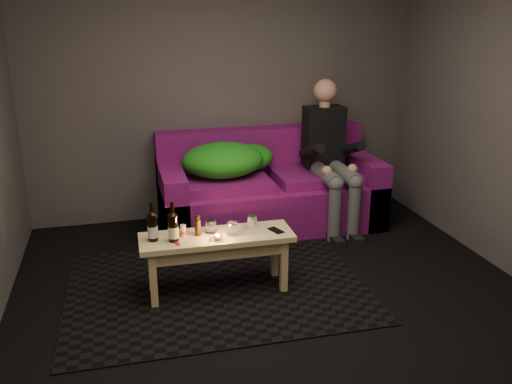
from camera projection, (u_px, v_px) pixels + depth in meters
The scene contains 17 objects.
floor at pixel (289, 319), 3.89m from camera, with size 4.50×4.50×0.00m, color black.
room at pixel (273, 80), 3.79m from camera, with size 4.50×4.50×4.50m.
rug at pixel (217, 287), 4.33m from camera, with size 2.34×1.70×0.01m, color black.
sofa at pixel (268, 192), 5.53m from camera, with size 2.19×0.98×0.94m.
green_blanket at pixel (227, 160), 5.31m from camera, with size 0.96×0.66×0.33m.
person at pixel (330, 153), 5.37m from camera, with size 0.39×0.91×1.46m.
coffee_table at pixel (217, 245), 4.16m from camera, with size 1.18×0.39×0.48m.
beer_bottle_a at pixel (152, 226), 3.99m from camera, with size 0.08×0.08×0.31m.
beer_bottle_b at pixel (173, 227), 3.98m from camera, with size 0.08×0.08×0.31m.
salt_shaker at pixel (183, 231), 4.09m from camera, with size 0.04×0.04×0.09m, color silver.
pepper_mill at pixel (198, 228), 4.10m from camera, with size 0.05×0.05×0.13m, color black.
tumbler_back at pixel (211, 227), 4.16m from camera, with size 0.08×0.08×0.10m, color white.
tealight at pixel (218, 237), 4.03m from camera, with size 0.06×0.06×0.04m.
tumbler_front at pixel (232, 229), 4.11m from camera, with size 0.08×0.08×0.10m, color white.
steel_cup at pixel (252, 222), 4.24m from camera, with size 0.08×0.08×0.10m, color silver.
smartphone at pixel (276, 230), 4.20m from camera, with size 0.07×0.14×0.01m, color black.
red_lighter at pixel (177, 243), 3.97m from camera, with size 0.02×0.08×0.01m, color red.
Camera 1 is at (-1.08, -3.22, 2.11)m, focal length 38.00 mm.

